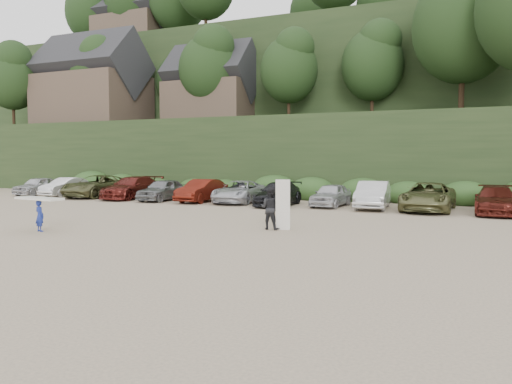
% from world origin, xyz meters
% --- Properties ---
extents(ground, '(120.00, 120.00, 0.00)m').
position_xyz_m(ground, '(0.00, 0.00, 0.00)').
color(ground, tan).
rests_on(ground, ground).
extents(hillside_backdrop, '(90.00, 41.50, 28.00)m').
position_xyz_m(hillside_backdrop, '(-0.26, 35.93, 11.22)').
color(hillside_backdrop, black).
rests_on(hillside_backdrop, ground).
extents(parked_cars, '(39.72, 6.11, 1.61)m').
position_xyz_m(parked_cars, '(-1.05, 10.09, 0.75)').
color(parked_cars, '#B5B6BA').
rests_on(parked_cars, ground).
extents(child_surfer, '(2.34, 0.92, 1.36)m').
position_xyz_m(child_surfer, '(-4.57, -4.03, 0.93)').
color(child_surfer, navy).
rests_on(child_surfer, ground).
extents(adult_surfer, '(1.32, 0.71, 2.06)m').
position_xyz_m(adult_surfer, '(3.67, 0.17, 0.89)').
color(adult_surfer, black).
rests_on(adult_surfer, ground).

